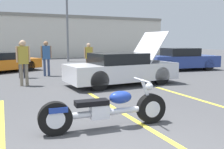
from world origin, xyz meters
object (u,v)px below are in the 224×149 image
light_pole (68,15)px  spectator_by_show_car (22,56)px  parked_car_mid_row (0,63)px  motorcycle (106,110)px  spectator_midground (89,55)px  parked_car_right_row (182,60)px  show_car_hood_open (122,69)px  spectator_far_lot (23,59)px  spectator_near_motorcycle (46,55)px

light_pole → spectator_by_show_car: size_ratio=4.18×
parked_car_mid_row → motorcycle: bearing=-104.2°
spectator_by_show_car → spectator_midground: 3.48m
parked_car_mid_row → spectator_midground: size_ratio=2.78×
spectator_by_show_car → motorcycle: bearing=-83.0°
parked_car_right_row → spectator_midground: size_ratio=2.69×
show_car_hood_open → spectator_far_lot: size_ratio=2.56×
light_pole → show_car_hood_open: size_ratio=1.58×
light_pole → parked_car_mid_row: bearing=-133.1°
parked_car_right_row → motorcycle: bearing=-129.3°
parked_car_right_row → spectator_by_show_car: size_ratio=2.57×
light_pole → spectator_by_show_car: bearing=-116.9°
parked_car_right_row → spectator_far_lot: size_ratio=2.47×
light_pole → parked_car_mid_row: light_pole is taller
parked_car_right_row → parked_car_mid_row: (-10.04, 3.31, -0.09)m
light_pole → spectator_far_lot: bearing=-112.4°
show_car_hood_open → parked_car_mid_row: (-4.50, 6.44, -0.10)m
parked_car_mid_row → spectator_by_show_car: spectator_by_show_car is taller
spectator_by_show_car → spectator_far_lot: 2.29m
parked_car_mid_row → spectator_by_show_car: size_ratio=2.66×
spectator_near_motorcycle → spectator_by_show_car: 1.18m
parked_car_mid_row → spectator_far_lot: size_ratio=2.56×
spectator_near_motorcycle → spectator_midground: bearing=6.0°
show_car_hood_open → spectator_by_show_car: (-3.53, 3.49, 0.38)m
parked_car_right_row → spectator_near_motorcycle: 7.95m
motorcycle → spectator_by_show_car: size_ratio=1.54×
spectator_by_show_car → spectator_midground: size_ratio=1.05×
parked_car_right_row → spectator_far_lot: bearing=-160.7°
motorcycle → spectator_midground: (2.47, 8.42, 0.58)m
parked_car_mid_row → spectator_far_lot: 5.33m
motorcycle → spectator_far_lot: spectator_far_lot is taller
motorcycle → spectator_near_motorcycle: spectator_near_motorcycle is taller
parked_car_right_row → spectator_far_lot: spectator_far_lot is taller
spectator_midground → spectator_far_lot: spectator_far_lot is taller
light_pole → motorcycle: light_pole is taller
parked_car_right_row → spectator_by_show_car: (-9.08, 0.36, 0.39)m
motorcycle → show_car_hood_open: 5.18m
show_car_hood_open → spectator_near_motorcycle: 4.40m
show_car_hood_open → parked_car_right_row: show_car_hood_open is taller
spectator_near_motorcycle → spectator_by_show_car: size_ratio=1.01×
light_pole → show_car_hood_open: (-0.88, -12.19, -3.31)m
parked_car_mid_row → spectator_midground: 5.10m
parked_car_right_row → spectator_by_show_car: bearing=-174.9°
parked_car_mid_row → spectator_by_show_car: (0.96, -2.95, 0.48)m
show_car_hood_open → spectator_by_show_car: size_ratio=2.65×
motorcycle → spectator_by_show_car: (-0.99, 7.99, 0.63)m
spectator_far_lot → parked_car_mid_row: bearing=99.4°
light_pole → spectator_near_motorcycle: size_ratio=4.13×
motorcycle → spectator_far_lot: size_ratio=1.49×
show_car_hood_open → spectator_far_lot: show_car_hood_open is taller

